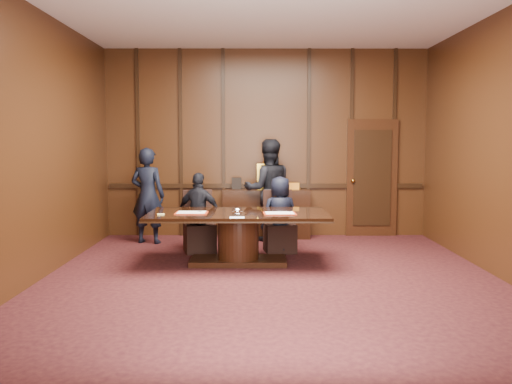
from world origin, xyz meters
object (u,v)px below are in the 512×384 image
witness_left (148,196)px  sideboard (266,212)px  witness_right (268,190)px  conference_table (238,229)px  signatory_right (280,215)px  signatory_left (199,213)px

witness_left → sideboard: bearing=-152.4°
witness_right → witness_left: bearing=0.3°
sideboard → conference_table: sideboard is taller
sideboard → signatory_right: 1.38m
conference_table → signatory_left: bearing=129.1°
sideboard → signatory_left: size_ratio=1.24×
sideboard → witness_left: size_ratio=0.95×
signatory_left → signatory_right: (1.30, 0.00, -0.03)m
conference_table → sideboard: bearing=78.1°
conference_table → signatory_right: 1.04m
sideboard → conference_table: 2.21m
signatory_left → signatory_right: 1.30m
sideboard → witness_right: size_ratio=0.88×
signatory_left → witness_left: bearing=-22.2°
sideboard → signatory_right: size_ratio=1.30×
sideboard → signatory_right: (0.19, -1.36, 0.13)m
signatory_right → conference_table: bearing=33.8°
witness_left → witness_right: 2.14m
conference_table → signatory_left: signatory_left is taller
sideboard → witness_right: bearing=-82.9°
sideboard → witness_right: 0.50m
witness_right → signatory_left: bearing=36.9°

